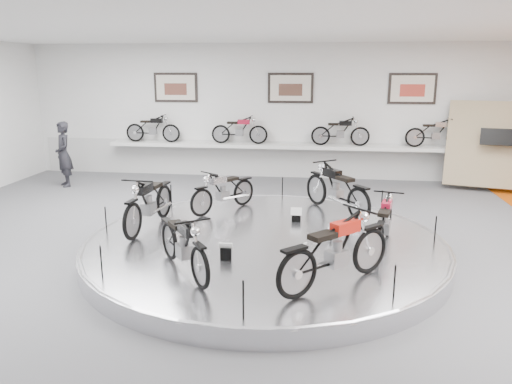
# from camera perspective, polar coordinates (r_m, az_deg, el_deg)

# --- Properties ---
(floor) EXTENTS (16.00, 16.00, 0.00)m
(floor) POSITION_cam_1_polar(r_m,az_deg,el_deg) (8.78, 0.80, -7.87)
(floor) COLOR #505052
(floor) RESTS_ON ground
(ceiling) EXTENTS (16.00, 16.00, 0.00)m
(ceiling) POSITION_cam_1_polar(r_m,az_deg,el_deg) (8.18, 0.90, 19.12)
(ceiling) COLOR white
(ceiling) RESTS_ON wall_back
(wall_back) EXTENTS (16.00, 0.00, 16.00)m
(wall_back) POSITION_cam_1_polar(r_m,az_deg,el_deg) (15.18, 3.93, 9.13)
(wall_back) COLOR silver
(wall_back) RESTS_ON floor
(dado_band) EXTENTS (15.68, 0.04, 1.10)m
(dado_band) POSITION_cam_1_polar(r_m,az_deg,el_deg) (15.35, 3.84, 3.73)
(dado_band) COLOR #BCBCBA
(dado_band) RESTS_ON floor
(display_platform) EXTENTS (6.40, 6.40, 0.30)m
(display_platform) POSITION_cam_1_polar(r_m,az_deg,el_deg) (9.00, 1.02, -6.28)
(display_platform) COLOR silver
(display_platform) RESTS_ON floor
(platform_rim) EXTENTS (6.40, 6.40, 0.10)m
(platform_rim) POSITION_cam_1_polar(r_m,az_deg,el_deg) (8.96, 1.03, -5.56)
(platform_rim) COLOR #B2B2BA
(platform_rim) RESTS_ON display_platform
(shelf) EXTENTS (11.00, 0.55, 0.10)m
(shelf) POSITION_cam_1_polar(r_m,az_deg,el_deg) (15.00, 3.79, 5.23)
(shelf) COLOR silver
(shelf) RESTS_ON wall_back
(poster_left) EXTENTS (1.35, 0.06, 0.88)m
(poster_left) POSITION_cam_1_polar(r_m,az_deg,el_deg) (15.71, -9.16, 11.71)
(poster_left) COLOR beige
(poster_left) RESTS_ON wall_back
(poster_center) EXTENTS (1.35, 0.06, 0.88)m
(poster_center) POSITION_cam_1_polar(r_m,az_deg,el_deg) (15.10, 3.97, 11.77)
(poster_center) COLOR beige
(poster_center) RESTS_ON wall_back
(poster_right) EXTENTS (1.35, 0.06, 0.88)m
(poster_right) POSITION_cam_1_polar(r_m,az_deg,el_deg) (15.28, 17.44, 11.21)
(poster_right) COLOR beige
(poster_right) RESTS_ON wall_back
(display_panel) EXTENTS (2.56, 1.52, 2.30)m
(display_panel) POSITION_cam_1_polar(r_m,az_deg,el_deg) (15.08, 25.48, 4.92)
(display_panel) COLOR #9B8564
(display_panel) RESTS_ON floor
(shelf_bike_a) EXTENTS (1.22, 0.43, 0.73)m
(shelf_bike_a) POSITION_cam_1_polar(r_m,az_deg,el_deg) (15.77, -11.71, 6.92)
(shelf_bike_a) COLOR black
(shelf_bike_a) RESTS_ON shelf
(shelf_bike_b) EXTENTS (1.22, 0.43, 0.73)m
(shelf_bike_b) POSITION_cam_1_polar(r_m,az_deg,el_deg) (15.11, -1.91, 6.91)
(shelf_bike_b) COLOR maroon
(shelf_bike_b) RESTS_ON shelf
(shelf_bike_c) EXTENTS (1.22, 0.43, 0.73)m
(shelf_bike_c) POSITION_cam_1_polar(r_m,az_deg,el_deg) (14.92, 9.62, 6.63)
(shelf_bike_c) COLOR black
(shelf_bike_c) RESTS_ON shelf
(shelf_bike_d) EXTENTS (1.22, 0.43, 0.73)m
(shelf_bike_d) POSITION_cam_1_polar(r_m,az_deg,el_deg) (15.26, 19.85, 6.17)
(shelf_bike_d) COLOR #B0B0B4
(shelf_bike_d) RESTS_ON shelf
(bike_a) EXTENTS (1.57, 1.81, 1.05)m
(bike_a) POSITION_cam_1_polar(r_m,az_deg,el_deg) (10.56, 9.21, 0.42)
(bike_a) COLOR black
(bike_a) RESTS_ON display_platform
(bike_b) EXTENTS (1.34, 1.54, 0.89)m
(bike_b) POSITION_cam_1_polar(r_m,az_deg,el_deg) (10.60, -3.77, 0.18)
(bike_b) COLOR #B0B0B4
(bike_b) RESTS_ON display_platform
(bike_c) EXTENTS (0.78, 1.81, 1.04)m
(bike_c) POSITION_cam_1_polar(r_m,az_deg,el_deg) (9.62, -12.16, -1.09)
(bike_c) COLOR black
(bike_c) RESTS_ON display_platform
(bike_d) EXTENTS (1.38, 1.60, 0.93)m
(bike_d) POSITION_cam_1_polar(r_m,az_deg,el_deg) (7.44, -8.29, -5.83)
(bike_d) COLOR black
(bike_d) RESTS_ON display_platform
(bike_e) EXTENTS (1.73, 1.71, 1.06)m
(bike_e) POSITION_cam_1_polar(r_m,az_deg,el_deg) (7.02, 9.11, -6.52)
(bike_e) COLOR red
(bike_e) RESTS_ON display_platform
(bike_f) EXTENTS (0.87, 1.60, 0.89)m
(bike_f) POSITION_cam_1_polar(r_m,az_deg,el_deg) (8.71, 14.51, -3.30)
(bike_f) COLOR maroon
(bike_f) RESTS_ON display_platform
(visitor) EXTENTS (0.77, 0.79, 1.83)m
(visitor) POSITION_cam_1_polar(r_m,az_deg,el_deg) (15.07, -21.13, 4.04)
(visitor) COLOR black
(visitor) RESTS_ON floor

